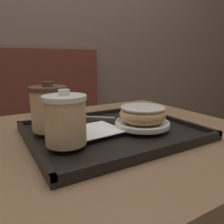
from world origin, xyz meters
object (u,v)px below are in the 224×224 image
donut_chocolate_glazed (142,114)px  spoon (85,116)px  coffee_cup_rear (49,108)px  coffee_cup_front (65,119)px

donut_chocolate_glazed → spoon: bearing=121.1°
donut_chocolate_glazed → spoon: (-0.10, 0.16, -0.03)m
coffee_cup_rear → spoon: size_ratio=1.16×
coffee_cup_front → coffee_cup_rear: bearing=91.8°
coffee_cup_front → coffee_cup_rear: 0.12m
coffee_cup_front → spoon: coffee_cup_front is taller
coffee_cup_front → spoon: bearing=55.7°
spoon → coffee_cup_rear: bearing=68.5°
donut_chocolate_glazed → spoon: size_ratio=1.17×
coffee_cup_rear → spoon: 0.16m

